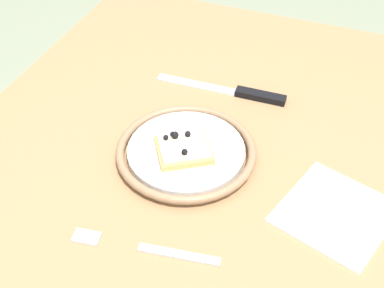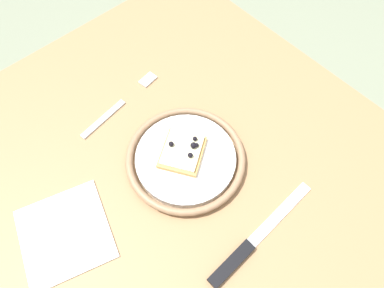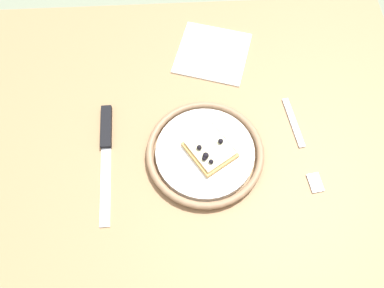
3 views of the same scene
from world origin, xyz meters
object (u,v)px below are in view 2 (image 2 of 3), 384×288
at_px(dining_table, 193,195).
at_px(napkin, 65,234).
at_px(knife, 245,249).
at_px(pizza_slice_near, 183,151).
at_px(fork, 121,104).
at_px(plate, 186,158).

xyz_separation_m(dining_table, napkin, (-0.06, -0.23, 0.10)).
bearing_deg(dining_table, knife, -9.57).
height_order(pizza_slice_near, napkin, pizza_slice_near).
height_order(pizza_slice_near, fork, pizza_slice_near).
bearing_deg(pizza_slice_near, fork, -175.62).
xyz_separation_m(knife, napkin, (-0.22, -0.20, -0.00)).
bearing_deg(napkin, fork, 123.92).
bearing_deg(napkin, plate, 82.26).
height_order(plate, knife, plate).
bearing_deg(dining_table, plate, 164.50).
bearing_deg(pizza_slice_near, dining_table, -13.10).
distance_m(plate, napkin, 0.24).
relative_size(dining_table, pizza_slice_near, 8.51).
relative_size(fork, napkin, 1.39).
bearing_deg(dining_table, pizza_slice_near, 166.90).
distance_m(pizza_slice_near, napkin, 0.24).
relative_size(dining_table, fork, 4.56).
distance_m(knife, fork, 0.37).
height_order(dining_table, fork, fork).
height_order(dining_table, plate, plate).
relative_size(dining_table, plate, 4.20).
bearing_deg(fork, pizza_slice_near, 4.38).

